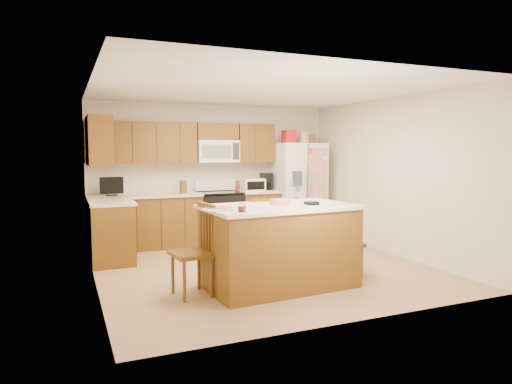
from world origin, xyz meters
name	(u,v)px	position (x,y,z in m)	size (l,w,h in m)	color
ground	(262,267)	(0.00, 0.00, 0.00)	(4.50, 4.50, 0.00)	#A2734F
room_shell	(263,166)	(0.00, 0.00, 1.44)	(4.60, 4.60, 2.52)	beige
cabinetry	(167,195)	(-0.98, 1.79, 0.91)	(3.36, 1.56, 2.15)	brown
stove	(219,216)	(0.00, 1.94, 0.47)	(0.76, 0.65, 1.13)	black
refrigerator	(298,189)	(1.57, 1.87, 0.92)	(0.90, 0.79, 2.04)	white
island	(279,246)	(-0.18, -0.92, 0.51)	(1.94, 1.18, 1.09)	brown
windsor_chair_left	(194,252)	(-1.23, -0.84, 0.50)	(0.49, 0.51, 1.06)	brown
windsor_chair_back	(261,238)	(-0.15, -0.31, 0.49)	(0.47, 0.46, 1.04)	brown
windsor_chair_right	(346,242)	(0.86, -0.80, 0.45)	(0.50, 0.51, 0.94)	brown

